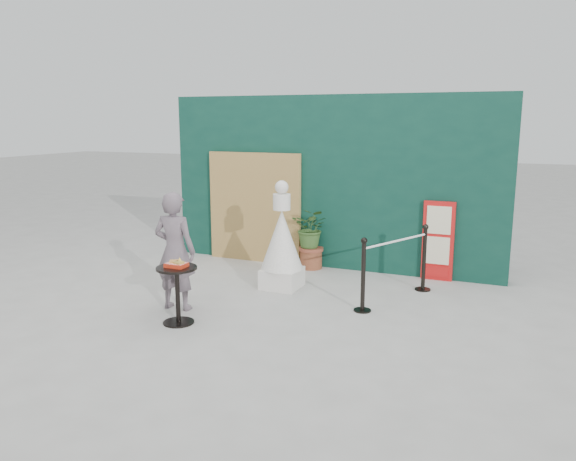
% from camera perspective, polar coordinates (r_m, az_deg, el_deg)
% --- Properties ---
extents(ground, '(60.00, 60.00, 0.00)m').
position_cam_1_polar(ground, '(7.37, -3.67, -9.34)').
color(ground, '#ADAAA5').
rests_on(ground, ground).
extents(back_wall, '(6.00, 0.30, 3.00)m').
position_cam_1_polar(back_wall, '(9.88, 4.41, 4.89)').
color(back_wall, '#0A3027').
rests_on(back_wall, ground).
extents(bamboo_fence, '(1.80, 0.08, 2.00)m').
position_cam_1_polar(bamboo_fence, '(10.28, -3.43, 2.34)').
color(bamboo_fence, tan).
rests_on(bamboo_fence, ground).
extents(woman, '(0.63, 0.44, 1.64)m').
position_cam_1_polar(woman, '(7.82, -11.41, -2.07)').
color(woman, slate).
rests_on(woman, ground).
extents(menu_board, '(0.50, 0.07, 1.30)m').
position_cam_1_polar(menu_board, '(9.40, 15.00, -1.05)').
color(menu_board, red).
rests_on(menu_board, ground).
extents(statue, '(0.66, 0.66, 1.68)m').
position_cam_1_polar(statue, '(8.66, -0.63, -1.45)').
color(statue, white).
rests_on(statue, ground).
extents(cafe_table, '(0.52, 0.52, 0.75)m').
position_cam_1_polar(cafe_table, '(7.33, -11.19, -5.55)').
color(cafe_table, black).
rests_on(cafe_table, ground).
extents(food_basket, '(0.26, 0.19, 0.11)m').
position_cam_1_polar(food_basket, '(7.25, -11.25, -3.37)').
color(food_basket, red).
rests_on(food_basket, cafe_table).
extents(planter, '(0.63, 0.55, 1.08)m').
position_cam_1_polar(planter, '(9.81, 2.38, -0.31)').
color(planter, brown).
rests_on(planter, ground).
extents(stanchion_barrier, '(0.84, 1.54, 1.03)m').
position_cam_1_polar(stanchion_barrier, '(8.25, 10.86, -3.67)').
color(stanchion_barrier, black).
rests_on(stanchion_barrier, ground).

